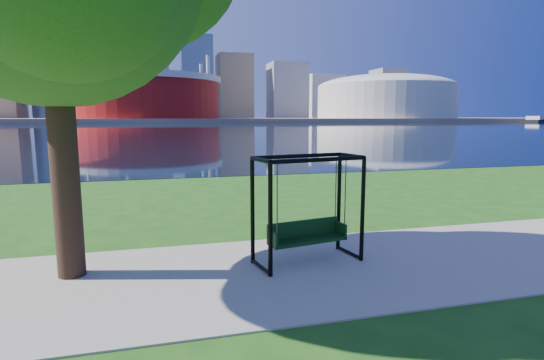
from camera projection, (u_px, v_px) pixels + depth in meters
name	position (u px, v px, depth m)	size (l,w,h in m)	color
ground	(275.00, 263.00, 8.13)	(900.00, 900.00, 0.00)	#1E5114
path	(283.00, 272.00, 7.65)	(120.00, 4.00, 0.03)	#9E937F
river	(168.00, 128.00, 105.70)	(900.00, 180.00, 0.02)	black
far_bank	(163.00, 119.00, 300.70)	(900.00, 228.00, 2.00)	#937F60
stadium	(144.00, 95.00, 228.32)	(83.00, 83.00, 32.00)	maroon
arena	(385.00, 96.00, 264.52)	(84.00, 84.00, 26.56)	beige
skyline	(155.00, 71.00, 307.29)	(392.00, 66.00, 96.50)	gray
swing	(307.00, 212.00, 8.03)	(2.14, 1.23, 2.07)	black
barge	(543.00, 119.00, 232.81)	(33.13, 19.46, 3.22)	black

